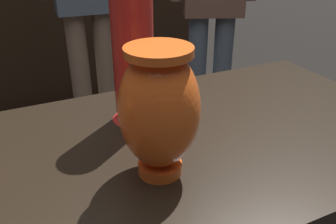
# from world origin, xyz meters

# --- Properties ---
(back_display_shelf) EXTENTS (2.60, 0.40, 0.99)m
(back_display_shelf) POSITION_xyz_m (0.00, 2.20, 0.49)
(back_display_shelf) COLOR black
(back_display_shelf) RESTS_ON ground_plane
(vase_centerpiece) EXTENTS (0.15, 0.15, 0.25)m
(vase_centerpiece) POSITION_xyz_m (-0.08, -0.09, 0.94)
(vase_centerpiece) COLOR #E55B1E
(vase_centerpiece) RESTS_ON display_plinth
(vase_left_accent) EXTENTS (0.12, 0.12, 0.35)m
(vase_left_accent) POSITION_xyz_m (-0.04, 0.14, 0.97)
(vase_left_accent) COLOR red
(vase_left_accent) RESTS_ON display_plinth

